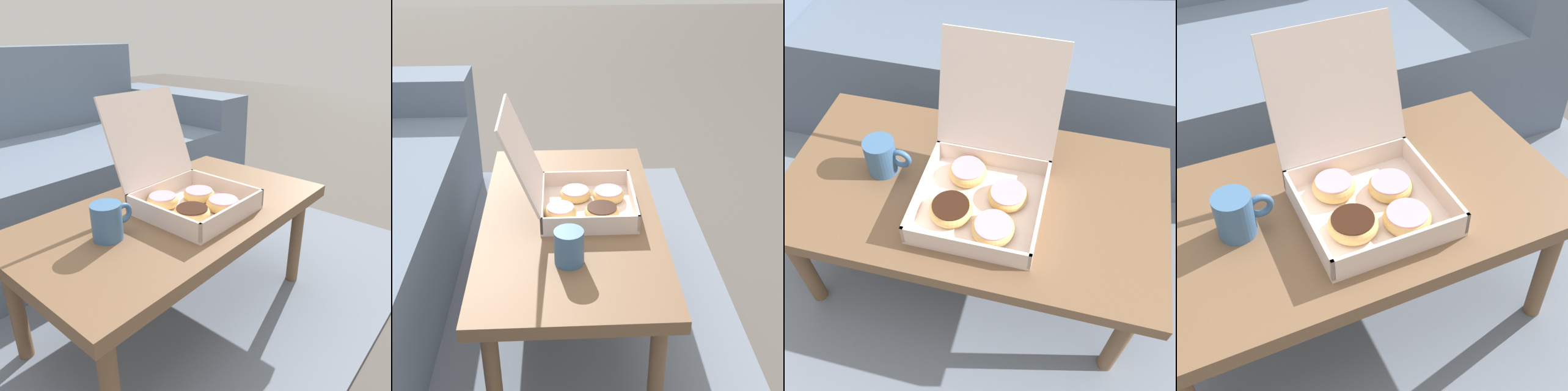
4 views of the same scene
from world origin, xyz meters
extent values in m
plane|color=#514C47|center=(0.00, 0.00, 0.00)|extent=(12.00, 12.00, 0.00)
cube|color=slate|center=(0.00, 0.30, 0.01)|extent=(2.22, 1.90, 0.01)
cube|color=slate|center=(0.00, 0.70, 0.21)|extent=(1.62, 0.69, 0.43)
cube|color=slate|center=(0.93, 0.80, 0.29)|extent=(0.24, 0.89, 0.59)
cube|color=brown|center=(0.00, -0.08, 0.38)|extent=(0.99, 0.55, 0.04)
cylinder|color=brown|center=(0.43, -0.29, 0.18)|extent=(0.04, 0.04, 0.36)
cylinder|color=brown|center=(0.43, 0.13, 0.18)|extent=(0.04, 0.04, 0.36)
cube|color=silver|center=(0.03, -0.13, 0.41)|extent=(0.30, 0.29, 0.01)
cube|color=silver|center=(0.03, -0.28, 0.44)|extent=(0.30, 0.01, 0.05)
cube|color=silver|center=(0.03, 0.01, 0.44)|extent=(0.30, 0.01, 0.05)
cube|color=silver|center=(-0.11, -0.13, 0.44)|extent=(0.01, 0.29, 0.05)
cube|color=silver|center=(0.18, -0.13, 0.44)|extent=(0.01, 0.29, 0.05)
cube|color=silver|center=(0.03, 0.06, 0.60)|extent=(0.30, 0.11, 0.27)
torus|color=#E0B266|center=(0.10, -0.10, 0.43)|extent=(0.10, 0.10, 0.03)
cylinder|color=pink|center=(0.10, -0.10, 0.44)|extent=(0.09, 0.09, 0.01)
torus|color=#E0B266|center=(-0.02, -0.05, 0.43)|extent=(0.10, 0.10, 0.04)
cylinder|color=pink|center=(-0.02, -0.05, 0.44)|extent=(0.08, 0.08, 0.02)
torus|color=#E0B266|center=(-0.03, -0.17, 0.43)|extent=(0.11, 0.11, 0.04)
cylinder|color=black|center=(-0.03, -0.17, 0.44)|extent=(0.09, 0.09, 0.02)
torus|color=#E0B266|center=(0.08, -0.20, 0.43)|extent=(0.10, 0.10, 0.03)
cylinder|color=pink|center=(0.08, -0.20, 0.44)|extent=(0.09, 0.09, 0.02)
cylinder|color=#3D6693|center=(-0.24, -0.07, 0.45)|extent=(0.08, 0.08, 0.10)
torus|color=#3D6693|center=(-0.19, -0.07, 0.46)|extent=(0.06, 0.01, 0.06)
camera|label=1|loc=(-0.77, -0.82, 0.91)|focal=35.00mm
camera|label=2|loc=(-1.45, -0.06, 1.28)|focal=50.00mm
camera|label=3|loc=(0.20, -0.80, 1.31)|focal=42.00mm
camera|label=4|loc=(-0.32, -0.90, 1.23)|focal=50.00mm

